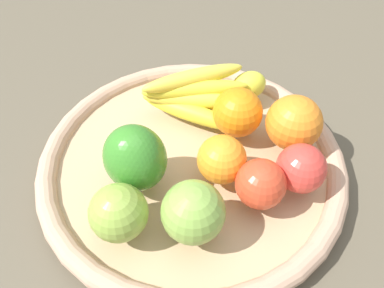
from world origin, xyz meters
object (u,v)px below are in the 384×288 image
(lemon_0, at_px, (249,85))
(bell_pepper, at_px, (135,158))
(apple_2, at_px, (193,212))
(orange_0, at_px, (222,159))
(orange_2, at_px, (294,123))
(apple_0, at_px, (301,168))
(apple_3, at_px, (261,184))
(apple_1, at_px, (119,213))
(banana_bunch, at_px, (194,95))
(orange_1, at_px, (238,112))

(lemon_0, relative_size, bell_pepper, 0.64)
(bell_pepper, relative_size, apple_2, 1.25)
(orange_0, relative_size, orange_2, 0.83)
(orange_2, relative_size, apple_0, 1.22)
(apple_3, bearing_deg, apple_1, 46.79)
(apple_0, bearing_deg, apple_2, 58.80)
(apple_0, bearing_deg, bell_pepper, 31.39)
(banana_bunch, bearing_deg, apple_3, 148.74)
(lemon_0, height_order, apple_1, apple_1)
(apple_2, bearing_deg, orange_0, -81.88)
(lemon_0, distance_m, bell_pepper, 0.25)
(lemon_0, bearing_deg, apple_2, 102.47)
(orange_0, height_order, orange_1, orange_1)
(apple_1, xyz_separation_m, apple_0, (-0.16, -0.19, -0.00))
(apple_3, relative_size, orange_1, 0.88)
(banana_bunch, xyz_separation_m, apple_0, (-0.20, 0.05, -0.00))
(apple_3, bearing_deg, orange_0, -7.28)
(bell_pepper, bearing_deg, apple_2, 159.09)
(lemon_0, distance_m, orange_0, 0.18)
(orange_0, xyz_separation_m, apple_3, (-0.06, 0.01, -0.00))
(apple_3, bearing_deg, lemon_0, -59.27)
(orange_1, relative_size, apple_0, 1.12)
(bell_pepper, bearing_deg, apple_0, -157.29)
(orange_0, relative_size, banana_bunch, 0.39)
(bell_pepper, distance_m, apple_1, 0.08)
(apple_2, bearing_deg, orange_1, -78.47)
(lemon_0, bearing_deg, apple_1, 86.84)
(banana_bunch, distance_m, orange_1, 0.08)
(bell_pepper, relative_size, apple_3, 1.48)
(apple_3, distance_m, orange_1, 0.13)
(orange_1, relative_size, apple_1, 1.04)
(lemon_0, height_order, banana_bunch, banana_bunch)
(lemon_0, xyz_separation_m, apple_0, (-0.14, 0.13, 0.01))
(lemon_0, xyz_separation_m, apple_1, (0.02, 0.32, 0.01))
(apple_3, relative_size, orange_2, 0.81)
(orange_0, bearing_deg, apple_1, 65.93)
(lemon_0, xyz_separation_m, orange_1, (-0.02, 0.08, 0.01))
(apple_2, height_order, apple_3, apple_2)
(bell_pepper, xyz_separation_m, banana_bunch, (0.01, -0.16, -0.02))
(apple_2, xyz_separation_m, banana_bunch, (0.12, -0.19, -0.01))
(lemon_0, height_order, apple_0, apple_0)
(banana_bunch, bearing_deg, apple_0, 166.37)
(orange_1, bearing_deg, apple_0, 159.00)
(orange_0, bearing_deg, apple_0, -155.50)
(lemon_0, distance_m, apple_1, 0.32)
(bell_pepper, relative_size, banana_bunch, 0.57)
(apple_2, bearing_deg, banana_bunch, -57.88)
(apple_1, bearing_deg, apple_3, -133.21)
(orange_0, bearing_deg, orange_2, -117.01)
(lemon_0, height_order, bell_pepper, bell_pepper)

